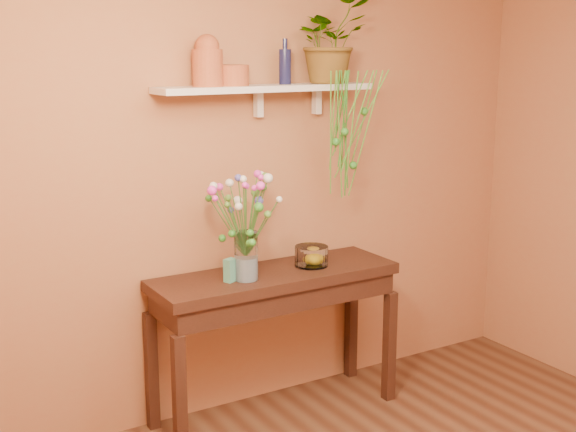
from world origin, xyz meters
The scene contains 13 objects.
room centered at (0.00, 0.00, 1.35)m, with size 4.04×4.04×2.70m.
sideboard centered at (0.03, 1.75, 0.75)m, with size 1.45×0.47×0.88m.
wall_shelf centered at (0.06, 1.87, 1.92)m, with size 1.30×0.24×0.19m.
terracotta_jug centered at (-0.31, 1.88, 2.07)m, with size 0.16×0.16×0.28m.
terracotta_pot centered at (-0.15, 1.89, 1.99)m, with size 0.19×0.19×0.11m, color #B34D31.
blue_bottle centered at (0.18, 1.89, 2.04)m, with size 0.08×0.08×0.26m.
spider_plant centered at (0.47, 1.87, 2.18)m, with size 0.44×0.38×0.49m, color #318026.
plant_fronds centered at (0.50, 1.70, 1.67)m, with size 0.43×0.29×0.75m.
glass_vase centered at (-0.19, 1.69, 1.00)m, with size 0.13×0.13×0.27m.
bouquet centered at (-0.19, 1.69, 1.32)m, with size 0.38×0.41×0.47m.
glass_bowl centered at (0.27, 1.74, 0.94)m, with size 0.20×0.20×0.12m.
lemon centered at (0.29, 1.75, 0.92)m, with size 0.07×0.07×0.07m, color yellow.
carton centered at (-0.28, 1.71, 0.95)m, with size 0.06×0.05×0.13m, color teal.
Camera 1 is at (-2.06, -1.89, 2.13)m, focal length 47.22 mm.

